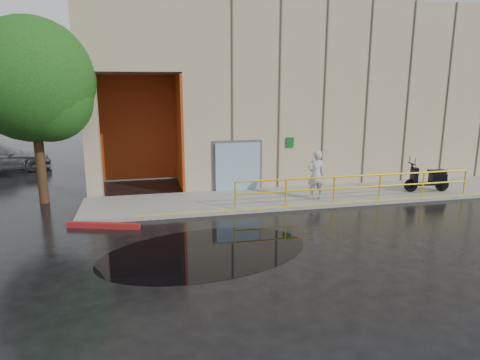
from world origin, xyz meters
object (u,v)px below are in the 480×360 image
Objects in this scene: person at (316,175)px; tree_near at (36,85)px; red_curb at (103,226)px; scooter at (428,172)px.

person is 0.28× the size of tree_near.
red_curb is 6.17m from tree_near.
scooter is at bearing -8.25° from tree_near.
person is at bearing 9.45° from red_curb.
tree_near is at bearing 123.23° from red_curb.
person is at bearing -12.70° from tree_near.
person is 5.01m from scooter.
person is at bearing -171.09° from scooter.
red_curb is at bearing 11.31° from person.
person is 1.00× the size of scooter.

